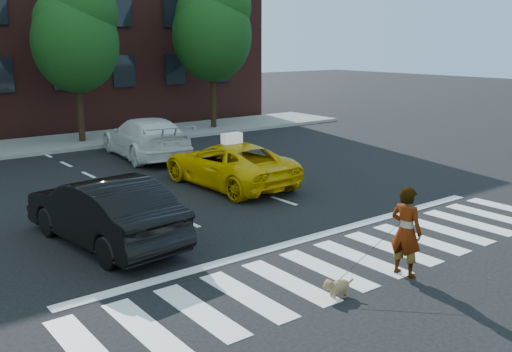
# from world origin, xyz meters

# --- Properties ---
(ground) EXTENTS (120.00, 120.00, 0.00)m
(ground) POSITION_xyz_m (0.00, 0.00, 0.00)
(ground) COLOR black
(ground) RESTS_ON ground
(crosswalk) EXTENTS (13.00, 2.40, 0.01)m
(crosswalk) POSITION_xyz_m (0.00, 0.00, 0.01)
(crosswalk) COLOR silver
(crosswalk) RESTS_ON ground
(stop_line) EXTENTS (12.00, 0.30, 0.01)m
(stop_line) POSITION_xyz_m (0.00, 1.60, 0.01)
(stop_line) COLOR silver
(stop_line) RESTS_ON ground
(sidewalk_far) EXTENTS (30.00, 4.00, 0.15)m
(sidewalk_far) POSITION_xyz_m (0.00, 17.50, 0.07)
(sidewalk_far) COLOR slate
(sidewalk_far) RESTS_ON ground
(building) EXTENTS (26.00, 10.00, 12.00)m
(building) POSITION_xyz_m (0.00, 25.00, 6.00)
(building) COLOR #461D19
(building) RESTS_ON ground
(tree_mid) EXTENTS (3.69, 3.69, 7.10)m
(tree_mid) POSITION_xyz_m (0.53, 17.00, 4.85)
(tree_mid) COLOR black
(tree_mid) RESTS_ON ground
(tree_right) EXTENTS (4.00, 4.00, 7.70)m
(tree_right) POSITION_xyz_m (7.53, 17.00, 5.26)
(tree_right) COLOR black
(tree_right) RESTS_ON ground
(taxi) EXTENTS (2.45, 5.04, 1.38)m
(taxi) POSITION_xyz_m (1.40, 6.89, 0.69)
(taxi) COLOR #D9A704
(taxi) RESTS_ON ground
(black_sedan) EXTENTS (2.14, 4.83, 1.54)m
(black_sedan) POSITION_xyz_m (-3.90, 4.17, 0.77)
(black_sedan) COLOR black
(black_sedan) RESTS_ON ground
(white_suv) EXTENTS (2.83, 5.66, 1.58)m
(white_suv) POSITION_xyz_m (1.40, 12.59, 0.79)
(white_suv) COLOR silver
(white_suv) RESTS_ON ground
(woman) EXTENTS (0.51, 0.70, 1.78)m
(woman) POSITION_xyz_m (0.02, -1.10, 0.89)
(woman) COLOR #999999
(woman) RESTS_ON ground
(dog) EXTENTS (0.61, 0.35, 0.35)m
(dog) POSITION_xyz_m (-1.74, -1.01, 0.21)
(dog) COLOR #94734B
(dog) RESTS_ON ground
(taxi_sign) EXTENTS (0.66, 0.30, 0.32)m
(taxi_sign) POSITION_xyz_m (1.40, 6.69, 1.54)
(taxi_sign) COLOR white
(taxi_sign) RESTS_ON taxi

